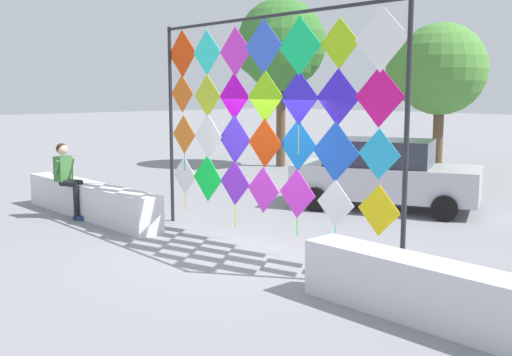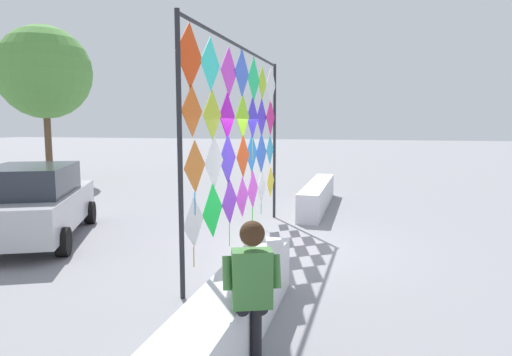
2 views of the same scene
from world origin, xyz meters
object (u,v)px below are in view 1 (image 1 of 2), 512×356
Objects in this scene: kite_display_rack at (265,110)px; tree_broadleaf at (434,70)px; tree_palm_like at (277,48)px; parked_car at (384,174)px; seated_vendor at (68,174)px.

kite_display_rack is 11.41m from tree_broadleaf.
kite_display_rack is 0.98× the size of tree_palm_like.
parked_car is at bearing 98.36° from kite_display_rack.
tree_palm_like is at bearing 109.25° from seated_vendor.
kite_display_rack is 4.61m from parked_car.
tree_palm_like is (-7.12, 3.69, 3.28)m from parked_car.
kite_display_rack reaches higher than parked_car.
kite_display_rack is 1.29× the size of parked_car.
kite_display_rack is at bearing 16.85° from seated_vendor.
tree_palm_like is at bearing 152.61° from parked_car.
kite_display_rack is 3.61× the size of seated_vendor.
tree_broadleaf is at bearing 107.44° from kite_display_rack.
tree_broadleaf reaches higher than kite_display_rack.
seated_vendor is 0.36× the size of parked_car.
seated_vendor is (-4.49, -1.36, -1.39)m from kite_display_rack.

